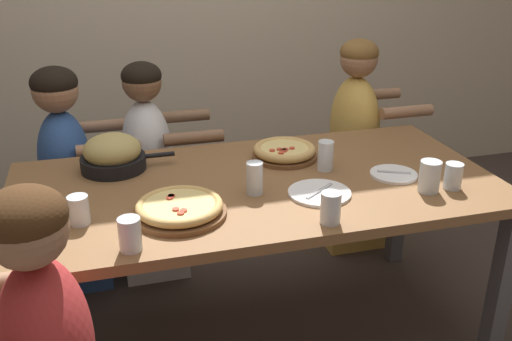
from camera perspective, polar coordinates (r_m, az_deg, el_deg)
name	(u,v)px	position (r m, az deg, el deg)	size (l,w,h in m)	color
ground_plane	(256,334)	(2.65, 0.00, -16.04)	(18.00, 18.00, 0.00)	#423833
dining_table	(256,200)	(2.28, 0.00, -3.00)	(1.91, 0.94, 0.74)	brown
pizza_board_main	(284,152)	(2.48, 2.86, 1.91)	(0.28, 0.28, 0.06)	brown
pizza_board_second	(180,208)	(2.00, -7.66, -3.77)	(0.33, 0.33, 0.05)	brown
skillet_bowl	(113,154)	(2.42, -14.12, 1.57)	(0.39, 0.27, 0.15)	black
empty_plate_a	(394,174)	(2.37, 13.60, -0.36)	(0.19, 0.19, 0.02)	white
empty_plate_b	(319,193)	(2.16, 6.36, -2.24)	(0.24, 0.24, 0.02)	white
drinking_glass_a	(79,212)	(2.01, -17.27, -3.97)	(0.07, 0.07, 0.10)	silver
drinking_glass_b	(453,178)	(2.31, 19.11, -0.67)	(0.07, 0.07, 0.10)	silver
drinking_glass_c	(326,156)	(2.36, 6.97, 1.48)	(0.06, 0.06, 0.12)	silver
drinking_glass_d	(429,178)	(2.25, 16.95, -0.77)	(0.08, 0.08, 0.12)	silver
drinking_glass_e	(130,236)	(1.81, -12.48, -6.44)	(0.07, 0.07, 0.11)	silver
drinking_glass_f	(255,178)	(2.13, -0.14, -0.78)	(0.06, 0.06, 0.13)	silver
drinking_glass_g	(331,210)	(1.94, 7.46, -3.92)	(0.07, 0.07, 0.11)	silver
diner_far_left	(69,186)	(2.91, -18.17, -1.49)	(0.51, 0.40, 1.10)	#2D5193
diner_far_right	(353,153)	(3.18, 9.67, 1.75)	(0.51, 0.40, 1.15)	gold
diner_far_midleft	(150,180)	(2.92, -10.51, -0.92)	(0.51, 0.40, 1.10)	silver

